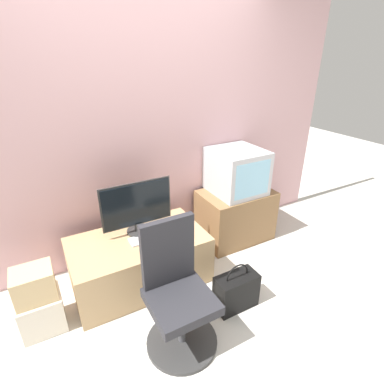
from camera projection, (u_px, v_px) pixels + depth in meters
ground_plane at (217, 336)px, 2.21m from camera, size 12.00×12.00×0.00m
wall_back at (142, 125)px, 2.70m from camera, size 4.40×0.05×2.60m
desk at (140, 260)px, 2.65m from camera, size 1.15×0.66×0.45m
side_stand at (235, 215)px, 3.27m from camera, size 0.76×0.51×0.56m
main_monitor at (137, 208)px, 2.56m from camera, size 0.62×0.22×0.47m
keyboard at (148, 238)px, 2.56m from camera, size 0.31×0.13×0.01m
mouse at (170, 231)px, 2.64m from camera, size 0.06×0.04×0.03m
crt_tv at (236, 171)px, 3.07m from camera, size 0.50×0.53×0.45m
office_chair at (177, 297)px, 2.04m from camera, size 0.51×0.51×0.93m
cardboard_box_lower at (42, 312)px, 2.23m from camera, size 0.30×0.28×0.29m
cardboard_box_upper at (34, 284)px, 2.11m from camera, size 0.27×0.23×0.23m
handbag at (236, 291)px, 2.41m from camera, size 0.35×0.18×0.42m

